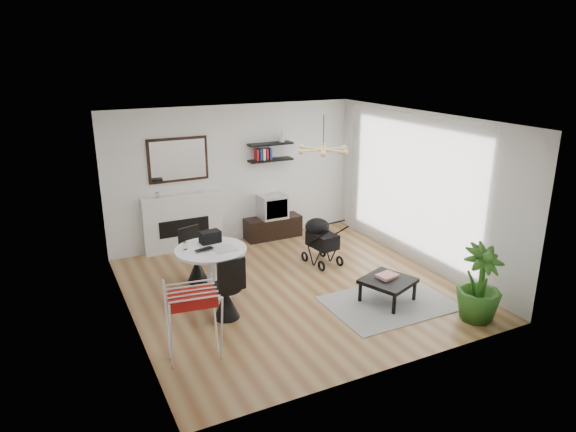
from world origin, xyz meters
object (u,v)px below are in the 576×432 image
dining_table (212,265)px  coffee_table (388,282)px  potted_plant (480,284)px  fireplace (183,216)px  drying_rack (194,323)px  stroller (321,242)px  crt_tv (272,206)px  tv_console (273,227)px

dining_table → coffee_table: size_ratio=1.22×
potted_plant → fireplace: bearing=123.7°
drying_rack → potted_plant: potted_plant is taller
drying_rack → coffee_table: (3.07, 0.20, -0.18)m
drying_rack → stroller: drying_rack is taller
dining_table → stroller: stroller is taller
drying_rack → potted_plant: 3.96m
crt_tv → stroller: bearing=-81.6°
tv_console → crt_tv: 0.45m
fireplace → potted_plant: fireplace is taller
tv_console → coffee_table: size_ratio=1.30×
drying_rack → tv_console: bearing=60.8°
stroller → crt_tv: bearing=91.8°
fireplace → drying_rack: size_ratio=2.25×
potted_plant → tv_console: bearing=105.2°
tv_console → coffee_table: tv_console is taller
dining_table → drying_rack: size_ratio=1.14×
tv_console → stroller: size_ratio=1.28×
dining_table → stroller: bearing=11.1°
dining_table → tv_console: bearing=45.6°
crt_tv → stroller: size_ratio=0.60×
coffee_table → dining_table: bearing=150.0°
coffee_table → potted_plant: size_ratio=0.81×
crt_tv → dining_table: (-1.95, -1.99, -0.14)m
stroller → coffee_table: 1.78m
tv_console → potted_plant: (1.18, -4.35, 0.34)m
crt_tv → coffee_table: size_ratio=0.60×
tv_console → stroller: 1.59m
fireplace → dining_table: 2.14m
crt_tv → fireplace: bearing=175.6°
tv_console → stroller: stroller is taller
fireplace → dining_table: size_ratio=1.98×
drying_rack → stroller: size_ratio=1.06×
dining_table → coffee_table: bearing=-30.0°
fireplace → tv_console: (1.82, -0.14, -0.47)m
tv_console → potted_plant: size_ratio=1.05×
fireplace → potted_plant: size_ratio=1.95×
coffee_table → stroller: bearing=95.0°
stroller → coffee_table: bearing=-91.6°
fireplace → dining_table: bearing=-93.8°
stroller → drying_rack: bearing=-152.4°
dining_table → drying_rack: bearing=-115.5°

